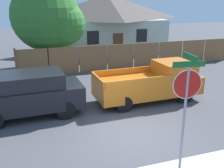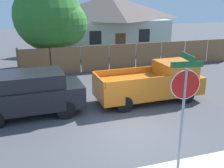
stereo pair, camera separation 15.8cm
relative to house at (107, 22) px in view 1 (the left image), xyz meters
name	(u,v)px [view 1 (the left image)]	position (x,y,z in m)	size (l,w,h in m)	color
ground_plane	(130,133)	(-4.16, -16.06, -2.66)	(80.00, 80.00, 0.00)	#47474C
wooden_fence	(134,56)	(-0.22, -7.09, -1.78)	(16.03, 0.12, 1.87)	brown
house	(107,22)	(0.00, 0.00, 0.00)	(10.48, 6.65, 5.14)	#B2C1B7
oak_tree	(49,18)	(-5.79, -5.33, 0.85)	(4.92, 4.69, 5.96)	brown
red_suv	(28,93)	(-7.62, -13.27, -1.65)	(4.50, 2.05, 1.87)	black
orange_pickup	(152,83)	(-1.89, -13.26, -1.77)	(5.15, 2.08, 1.84)	orange
stop_sign	(186,97)	(-3.76, -18.74, -0.30)	(0.84, 0.76, 3.47)	gray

